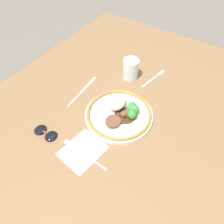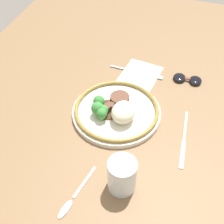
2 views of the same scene
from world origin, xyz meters
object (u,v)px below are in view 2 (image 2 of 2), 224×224
(knife, at_px, (184,140))
(spoon, at_px, (70,202))
(plate, at_px, (116,111))
(juice_glass, at_px, (122,176))
(sunglasses, at_px, (187,79))
(fork, at_px, (141,73))

(knife, relative_size, spoon, 1.31)
(knife, bearing_deg, plate, -103.95)
(juice_glass, xyz_separation_m, knife, (-0.19, 0.13, -0.04))
(sunglasses, bearing_deg, plate, -40.34)
(plate, xyz_separation_m, knife, (0.04, 0.21, -0.02))
(knife, bearing_deg, fork, -147.66)
(juice_glass, height_order, sunglasses, juice_glass)
(plate, relative_size, juice_glass, 2.86)
(juice_glass, xyz_separation_m, sunglasses, (-0.46, 0.10, -0.03))
(plate, distance_m, fork, 0.22)
(fork, xyz_separation_m, knife, (0.25, 0.19, -0.00))
(juice_glass, height_order, spoon, juice_glass)
(fork, bearing_deg, plate, -93.60)
(juice_glass, height_order, knife, juice_glass)
(juice_glass, bearing_deg, knife, 146.56)
(fork, xyz_separation_m, spoon, (0.53, -0.04, -0.00))
(plate, bearing_deg, sunglasses, 141.22)
(juice_glass, xyz_separation_m, spoon, (0.08, -0.11, -0.04))
(plate, relative_size, knife, 1.27)
(fork, bearing_deg, knife, -50.27)
(knife, distance_m, sunglasses, 0.27)
(sunglasses, bearing_deg, knife, 4.90)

